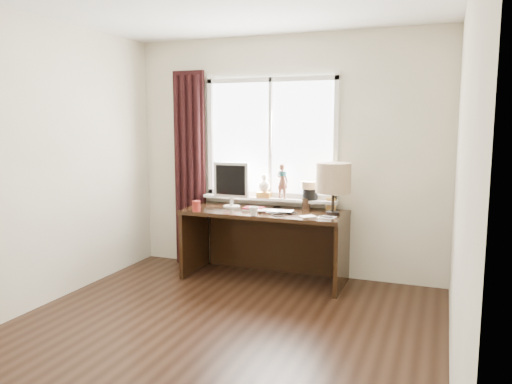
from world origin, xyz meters
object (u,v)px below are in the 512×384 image
at_px(red_cup, 196,206).
at_px(laptop, 276,211).
at_px(mug, 254,211).
at_px(desk, 267,231).
at_px(monitor, 231,182).
at_px(table_lamp, 333,179).

bearing_deg(red_cup, laptop, 15.34).
distance_m(mug, desk, 0.49).
bearing_deg(mug, red_cup, 180.00).
height_order(laptop, red_cup, red_cup).
relative_size(mug, red_cup, 0.87).
relative_size(monitor, table_lamp, 0.94).
bearing_deg(desk, monitor, -175.89).
relative_size(red_cup, monitor, 0.23).
xyz_separation_m(laptop, mug, (-0.16, -0.22, 0.03)).
height_order(laptop, desk, laptop).
relative_size(laptop, desk, 0.21).
bearing_deg(laptop, mug, -130.16).
bearing_deg(desk, table_lamp, -4.25).
bearing_deg(monitor, mug, -42.40).
relative_size(mug, table_lamp, 0.18).
xyz_separation_m(mug, table_lamp, (0.72, 0.34, 0.32)).
distance_m(desk, monitor, 0.66).
xyz_separation_m(mug, red_cup, (-0.64, 0.00, 0.01)).
xyz_separation_m(desk, monitor, (-0.41, -0.03, 0.52)).
height_order(laptop, mug, mug).
bearing_deg(mug, laptop, 54.20).
xyz_separation_m(desk, table_lamp, (0.72, -0.05, 0.61)).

